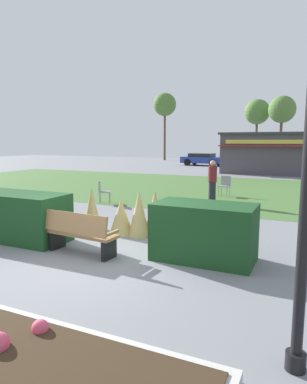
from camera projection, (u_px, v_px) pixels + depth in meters
name	position (u px, v px, depth m)	size (l,w,h in m)	color
ground_plane	(93.00, 260.00, 7.22)	(80.00, 80.00, 0.00)	slate
lawn_patch	(223.00, 190.00, 17.44)	(36.00, 12.00, 0.01)	#446B33
flower_bed	(15.00, 372.00, 3.59)	(4.23, 1.90, 0.33)	beige
park_bench	(80.00, 233.00, 7.49)	(1.74, 0.67, 0.95)	#9E7547
hedge_left	(15.00, 216.00, 8.68)	(2.75, 1.10, 1.17)	#19421E
hedge_right	(204.00, 232.00, 7.16)	(2.05, 1.10, 1.18)	#19421E
ornamental_grass_behind_left	(92.00, 208.00, 9.65)	(0.54, 0.54, 1.17)	tan
ornamental_grass_behind_right	(139.00, 214.00, 8.94)	(0.58, 0.58, 1.19)	tan
ornamental_grass_behind_center	(121.00, 217.00, 9.12)	(0.65, 0.65, 0.95)	tan
ornamental_grass_behind_far	(155.00, 213.00, 8.98)	(0.57, 0.57, 1.20)	tan
trash_bin	(1.00, 223.00, 8.64)	(0.52, 0.52, 0.86)	#2D4233
food_kiosk	(282.00, 153.00, 25.63)	(8.66, 4.17, 3.04)	#47424C
cafe_chair_west	(225.00, 184.00, 15.45)	(0.48, 0.48, 0.89)	gray
cafe_chair_east	(102.00, 190.00, 13.68)	(0.60, 0.60, 0.89)	gray
person_strolling	(212.00, 181.00, 13.64)	(0.34, 0.34, 1.69)	#23232D
parked_car_west_slot	(203.00, 159.00, 34.30)	(4.33, 2.32, 1.20)	navy
tree_left_bg	(165.00, 105.00, 42.68)	(2.80, 2.80, 8.22)	brown
tree_right_bg	(257.00, 112.00, 39.04)	(2.80, 2.80, 7.04)	brown
tree_center_bg	(282.00, 110.00, 36.04)	(2.80, 2.80, 7.04)	brown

